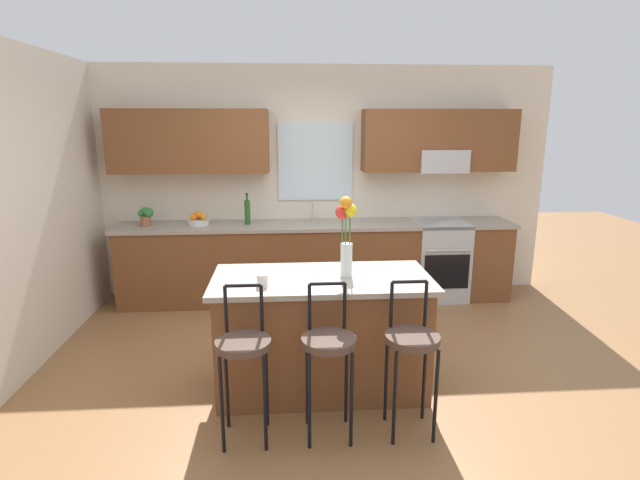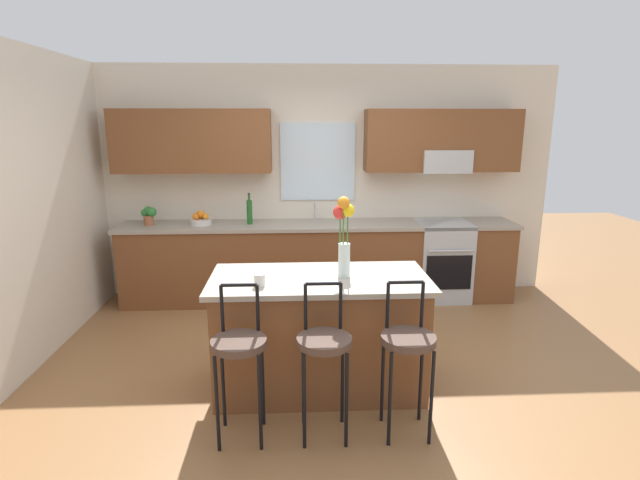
# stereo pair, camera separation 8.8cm
# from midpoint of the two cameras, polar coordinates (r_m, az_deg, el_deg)

# --- Properties ---
(ground_plane) EXTENTS (14.00, 14.00, 0.00)m
(ground_plane) POSITION_cam_midpoint_polar(r_m,az_deg,el_deg) (4.38, 0.57, -14.57)
(ground_plane) COLOR olive
(wall_left) EXTENTS (0.12, 4.60, 2.70)m
(wall_left) POSITION_cam_midpoint_polar(r_m,az_deg,el_deg) (4.77, -32.15, 2.87)
(wall_left) COLOR beige
(wall_left) RESTS_ON ground
(back_wall_assembly) EXTENTS (5.60, 0.50, 2.70)m
(back_wall_assembly) POSITION_cam_midpoint_polar(r_m,az_deg,el_deg) (5.86, -0.70, 8.19)
(back_wall_assembly) COLOR beige
(back_wall_assembly) RESTS_ON ground
(counter_run) EXTENTS (4.56, 0.64, 0.92)m
(counter_run) POSITION_cam_midpoint_polar(r_m,az_deg,el_deg) (5.78, -0.78, -2.46)
(counter_run) COLOR brown
(counter_run) RESTS_ON ground
(sink_faucet) EXTENTS (0.02, 0.13, 0.23)m
(sink_faucet) POSITION_cam_midpoint_polar(r_m,az_deg,el_deg) (5.78, -1.28, 3.60)
(sink_faucet) COLOR #B7BABC
(sink_faucet) RESTS_ON counter_run
(oven_range) EXTENTS (0.60, 0.64, 0.92)m
(oven_range) POSITION_cam_midpoint_polar(r_m,az_deg,el_deg) (6.01, 13.23, -2.24)
(oven_range) COLOR #B7BABC
(oven_range) RESTS_ON ground
(kitchen_island) EXTENTS (1.66, 0.80, 0.92)m
(kitchen_island) POSITION_cam_midpoint_polar(r_m,az_deg,el_deg) (3.89, -0.46, -10.72)
(kitchen_island) COLOR brown
(kitchen_island) RESTS_ON ground
(bar_stool_near) EXTENTS (0.36, 0.36, 1.04)m
(bar_stool_near) POSITION_cam_midpoint_polar(r_m,az_deg,el_deg) (3.28, -9.65, -12.51)
(bar_stool_near) COLOR black
(bar_stool_near) RESTS_ON ground
(bar_stool_middle) EXTENTS (0.36, 0.36, 1.04)m
(bar_stool_middle) POSITION_cam_midpoint_polar(r_m,az_deg,el_deg) (3.27, 0.22, -12.38)
(bar_stool_middle) COLOR black
(bar_stool_middle) RESTS_ON ground
(bar_stool_far) EXTENTS (0.36, 0.36, 1.04)m
(bar_stool_far) POSITION_cam_midpoint_polar(r_m,az_deg,el_deg) (3.35, 9.85, -11.91)
(bar_stool_far) COLOR black
(bar_stool_far) RESTS_ON ground
(flower_vase) EXTENTS (0.16, 0.15, 0.62)m
(flower_vase) POSITION_cam_midpoint_polar(r_m,az_deg,el_deg) (3.65, 2.35, 1.08)
(flower_vase) COLOR silver
(flower_vase) RESTS_ON kitchen_island
(mug_ceramic) EXTENTS (0.08, 0.08, 0.09)m
(mug_ceramic) POSITION_cam_midpoint_polar(r_m,az_deg,el_deg) (3.54, -7.43, -4.66)
(mug_ceramic) COLOR silver
(mug_ceramic) RESTS_ON kitchen_island
(fruit_bowl_oranges) EXTENTS (0.24, 0.24, 0.16)m
(fruit_bowl_oranges) POSITION_cam_midpoint_polar(r_m,az_deg,el_deg) (5.75, -14.37, 2.24)
(fruit_bowl_oranges) COLOR silver
(fruit_bowl_oranges) RESTS_ON counter_run
(bottle_olive_oil) EXTENTS (0.06, 0.06, 0.36)m
(bottle_olive_oil) POSITION_cam_midpoint_polar(r_m,az_deg,el_deg) (5.65, -8.88, 3.27)
(bottle_olive_oil) COLOR #1E5923
(bottle_olive_oil) RESTS_ON counter_run
(potted_plant_small) EXTENTS (0.18, 0.12, 0.21)m
(potted_plant_small) POSITION_cam_midpoint_polar(r_m,az_deg,el_deg) (5.86, -19.97, 2.72)
(potted_plant_small) COLOR #9E5B3D
(potted_plant_small) RESTS_ON counter_run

